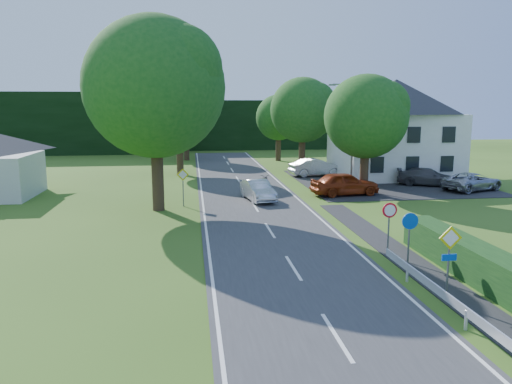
{
  "coord_description": "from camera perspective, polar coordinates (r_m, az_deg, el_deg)",
  "views": [
    {
      "loc": [
        -3.9,
        -6.62,
        6.44
      ],
      "look_at": [
        -0.61,
        18.88,
        1.91
      ],
      "focal_mm": 35.0,
      "sensor_mm": 36.0,
      "label": 1
    }
  ],
  "objects": [
    {
      "name": "treeline_right",
      "position": [
        73.65,
        1.97,
        7.7
      ],
      "size": [
        30.0,
        5.0,
        7.0
      ],
      "primitive_type": "cube",
      "color": "black",
      "rests_on": "ground"
    },
    {
      "name": "tree_left_back",
      "position": [
        58.68,
        -8.01,
        7.55
      ],
      "size": [
        6.6,
        6.6,
        8.07
      ],
      "primitive_type": null,
      "color": "#184E17",
      "rests_on": "ground"
    },
    {
      "name": "line_edge_right",
      "position": [
        28.3,
        7.48,
        -3.15
      ],
      "size": [
        0.12,
        80.0,
        0.01
      ],
      "primitive_type": "cube",
      "color": "white",
      "rests_on": "road"
    },
    {
      "name": "tree_right_far",
      "position": [
        49.87,
        5.32,
        7.78
      ],
      "size": [
        7.4,
        7.4,
        9.09
      ],
      "primitive_type": null,
      "color": "#184E17",
      "rests_on": "ground"
    },
    {
      "name": "parked_car_silver_b",
      "position": [
        40.84,
        23.51,
        1.1
      ],
      "size": [
        5.32,
        3.79,
        1.35
      ],
      "primitive_type": "imported",
      "rotation": [
        0.0,
        0.0,
        1.93
      ],
      "color": "#A5A6AD",
      "rests_on": "parking_pad"
    },
    {
      "name": "tree_right_mid",
      "position": [
        36.84,
        12.4,
        6.42
      ],
      "size": [
        7.0,
        7.0,
        8.58
      ],
      "primitive_type": null,
      "color": "#184E17",
      "rests_on": "ground"
    },
    {
      "name": "house_white",
      "position": [
        46.27,
        15.53,
        7.12
      ],
      "size": [
        10.6,
        8.4,
        8.6
      ],
      "color": "silver",
      "rests_on": "ground"
    },
    {
      "name": "tree_main",
      "position": [
        30.7,
        -11.41,
        8.65
      ],
      "size": [
        9.4,
        9.4,
        11.64
      ],
      "primitive_type": null,
      "color": "#184E17",
      "rests_on": "ground"
    },
    {
      "name": "line_centre",
      "position": [
        27.66,
        0.95,
        -3.37
      ],
      "size": [
        0.12,
        80.0,
        0.01
      ],
      "primitive_type": null,
      "color": "white",
      "rests_on": "road"
    },
    {
      "name": "streetlight",
      "position": [
        38.58,
        10.8,
        6.89
      ],
      "size": [
        2.03,
        0.18,
        8.0
      ],
      "color": "slate",
      "rests_on": "ground"
    },
    {
      "name": "moving_car",
      "position": [
        33.54,
        0.22,
        0.2
      ],
      "size": [
        2.12,
        4.37,
        1.38
      ],
      "primitive_type": "imported",
      "rotation": [
        0.0,
        0.0,
        0.16
      ],
      "color": "silver",
      "rests_on": "road"
    },
    {
      "name": "parked_car_grey",
      "position": [
        42.12,
        19.04,
        1.65
      ],
      "size": [
        5.07,
        3.87,
        1.37
      ],
      "primitive_type": "imported",
      "rotation": [
        0.0,
        0.0,
        1.09
      ],
      "color": "#424246",
      "rests_on": "parking_pad"
    },
    {
      "name": "parked_car_silver_a",
      "position": [
        45.36,
        6.88,
        2.82
      ],
      "size": [
        4.99,
        2.3,
        1.58
      ],
      "primitive_type": "imported",
      "rotation": [
        0.0,
        0.0,
        1.7
      ],
      "color": "silver",
      "rests_on": "parking_pad"
    },
    {
      "name": "line_edge_left",
      "position": [
        27.39,
        -5.81,
        -3.56
      ],
      "size": [
        0.12,
        80.0,
        0.01
      ],
      "primitive_type": "cube",
      "color": "white",
      "rests_on": "road"
    },
    {
      "name": "tree_left_far",
      "position": [
        46.69,
        -8.77,
        7.24
      ],
      "size": [
        7.0,
        7.0,
        8.58
      ],
      "primitive_type": null,
      "color": "#184E17",
      "rests_on": "ground"
    },
    {
      "name": "treeline_left",
      "position": [
        72.77,
        -26.91,
        7.01
      ],
      "size": [
        44.0,
        6.0,
        8.0
      ],
      "primitive_type": "cube",
      "color": "black",
      "rests_on": "ground"
    },
    {
      "name": "sign_roundabout",
      "position": [
        20.0,
        17.14,
        -4.24
      ],
      "size": [
        0.64,
        0.08,
        2.37
      ],
      "color": "slate",
      "rests_on": "ground"
    },
    {
      "name": "parked_car_red",
      "position": [
        36.07,
        10.1,
        0.96
      ],
      "size": [
        5.07,
        2.57,
        1.66
      ],
      "primitive_type": "imported",
      "rotation": [
        0.0,
        0.0,
        1.7
      ],
      "color": "maroon",
      "rests_on": "parking_pad"
    },
    {
      "name": "motorcycle",
      "position": [
        39.1,
        1.11,
        1.31
      ],
      "size": [
        1.16,
        2.0,
        0.99
      ],
      "primitive_type": "imported",
      "rotation": [
        0.0,
        0.0,
        -0.28
      ],
      "color": "black",
      "rests_on": "road"
    },
    {
      "name": "sign_priority_left",
      "position": [
        31.96,
        -8.36,
        1.4
      ],
      "size": [
        0.78,
        0.09,
        2.44
      ],
      "color": "slate",
      "rests_on": "ground"
    },
    {
      "name": "tree_right_back",
      "position": [
        57.54,
        2.58,
        7.34
      ],
      "size": [
        6.2,
        6.2,
        7.56
      ],
      "primitive_type": null,
      "color": "#184E17",
      "rests_on": "ground"
    },
    {
      "name": "sign_priority_right",
      "position": [
        17.38,
        21.25,
        -6.19
      ],
      "size": [
        0.78,
        0.09,
        2.59
      ],
      "color": "slate",
      "rests_on": "ground"
    },
    {
      "name": "parasol",
      "position": [
        44.44,
        11.9,
        2.83
      ],
      "size": [
        2.76,
        2.79,
        2.04
      ],
      "primitive_type": "imported",
      "rotation": [
        0.0,
        0.0,
        -0.27
      ],
      "color": "#B2200E",
      "rests_on": "parking_pad"
    },
    {
      "name": "sign_speed_limit",
      "position": [
        21.75,
        15.0,
        -2.75
      ],
      "size": [
        0.64,
        0.11,
        2.37
      ],
      "color": "slate",
      "rests_on": "ground"
    },
    {
      "name": "parking_pad",
      "position": [
        43.17,
        14.35,
        1.13
      ],
      "size": [
        14.0,
        16.0,
        0.04
      ],
      "primitive_type": "cube",
      "color": "black",
      "rests_on": "ground"
    },
    {
      "name": "road",
      "position": [
        27.66,
        0.95,
        -3.42
      ],
      "size": [
        7.0,
        80.0,
        0.04
      ],
      "primitive_type": "cube",
      "color": "#353537",
      "rests_on": "ground"
    }
  ]
}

